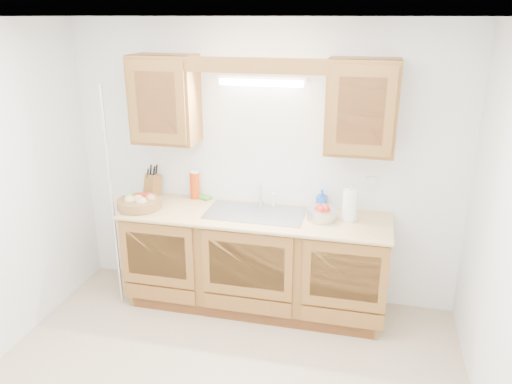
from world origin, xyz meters
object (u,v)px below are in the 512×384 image
(fruit_basket, at_px, (139,202))
(paper_towel, at_px, (350,205))
(knife_block, at_px, (153,185))
(apple_bowl, at_px, (322,213))

(fruit_basket, bearing_deg, paper_towel, 4.88)
(knife_block, xyz_separation_m, paper_towel, (1.82, -0.13, 0.02))
(paper_towel, bearing_deg, knife_block, 175.78)
(paper_towel, bearing_deg, fruit_basket, -175.12)
(paper_towel, height_order, apple_bowl, paper_towel)
(fruit_basket, height_order, apple_bowl, apple_bowl)
(knife_block, distance_m, apple_bowl, 1.61)
(paper_towel, relative_size, apple_bowl, 1.07)
(fruit_basket, bearing_deg, apple_bowl, 3.79)
(knife_block, distance_m, paper_towel, 1.83)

